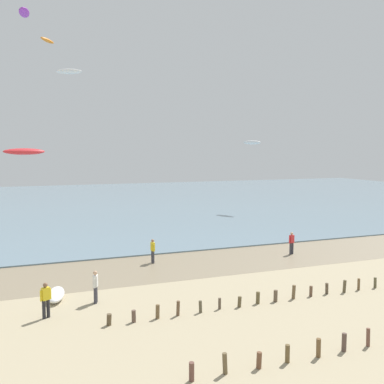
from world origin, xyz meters
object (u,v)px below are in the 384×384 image
(kite_aloft_7, at_px, (24,12))
(kite_aloft_0, at_px, (24,152))
(person_by_waterline, at_px, (46,299))
(person_mid_beach, at_px, (153,250))
(kite_aloft_1, at_px, (69,71))
(kite_aloft_3, at_px, (47,40))
(kite_aloft_6, at_px, (252,142))
(person_right_flank, at_px, (292,242))
(person_nearest_camera, at_px, (95,286))
(grounded_kite, at_px, (56,295))

(kite_aloft_7, bearing_deg, kite_aloft_0, -178.41)
(kite_aloft_0, bearing_deg, person_by_waterline, 88.02)
(person_by_waterline, bearing_deg, person_mid_beach, 47.06)
(kite_aloft_1, xyz_separation_m, kite_aloft_3, (-1.79, 4.08, 3.81))
(kite_aloft_1, bearing_deg, kite_aloft_6, -147.44)
(person_mid_beach, height_order, person_right_flank, same)
(person_right_flank, bearing_deg, person_nearest_camera, -160.47)
(kite_aloft_1, height_order, kite_aloft_3, kite_aloft_3)
(grounded_kite, xyz_separation_m, kite_aloft_1, (2.73, 21.74, 15.54))
(kite_aloft_0, bearing_deg, kite_aloft_1, -119.48)
(grounded_kite, bearing_deg, person_mid_beach, 136.05)
(person_mid_beach, bearing_deg, person_by_waterline, -132.94)
(person_right_flank, bearing_deg, kite_aloft_6, 69.24)
(kite_aloft_0, bearing_deg, kite_aloft_7, -99.59)
(person_right_flank, height_order, kite_aloft_1, kite_aloft_1)
(kite_aloft_6, bearing_deg, person_by_waterline, -69.65)
(person_nearest_camera, xyz_separation_m, kite_aloft_0, (-3.45, 13.38, 6.93))
(kite_aloft_6, bearing_deg, person_nearest_camera, -68.07)
(kite_aloft_0, height_order, kite_aloft_1, kite_aloft_1)
(person_nearest_camera, height_order, person_by_waterline, same)
(kite_aloft_3, bearing_deg, person_nearest_camera, -146.22)
(person_nearest_camera, relative_size, person_right_flank, 1.00)
(person_mid_beach, bearing_deg, kite_aloft_0, 141.25)
(person_nearest_camera, bearing_deg, person_by_waterline, -153.72)
(person_mid_beach, distance_m, person_by_waterline, 10.82)
(person_right_flank, height_order, kite_aloft_0, kite_aloft_0)
(person_right_flank, relative_size, kite_aloft_7, 0.65)
(person_by_waterline, bearing_deg, grounded_kite, 77.65)
(person_right_flank, bearing_deg, person_mid_beach, 173.74)
(person_nearest_camera, bearing_deg, kite_aloft_6, 49.13)
(person_right_flank, height_order, kite_aloft_6, kite_aloft_6)
(grounded_kite, height_order, kite_aloft_1, kite_aloft_1)
(person_mid_beach, xyz_separation_m, kite_aloft_7, (-8.01, 11.65, 18.74))
(kite_aloft_6, bearing_deg, person_right_flank, -47.97)
(person_mid_beach, distance_m, grounded_kite, 8.68)
(person_by_waterline, bearing_deg, kite_aloft_0, 93.79)
(person_mid_beach, height_order, person_by_waterline, same)
(person_nearest_camera, bearing_deg, kite_aloft_7, 99.66)
(person_by_waterline, height_order, kite_aloft_0, kite_aloft_0)
(kite_aloft_1, bearing_deg, kite_aloft_7, 71.65)
(kite_aloft_3, bearing_deg, person_right_flank, -110.91)
(person_mid_beach, distance_m, person_right_flank, 10.74)
(person_nearest_camera, height_order, kite_aloft_3, kite_aloft_3)
(person_mid_beach, relative_size, grounded_kite, 0.71)
(person_mid_beach, bearing_deg, grounded_kite, -141.84)
(person_by_waterline, relative_size, person_right_flank, 1.00)
(grounded_kite, height_order, kite_aloft_6, kite_aloft_6)
(person_by_waterline, height_order, kite_aloft_7, kite_aloft_7)
(person_by_waterline, bearing_deg, kite_aloft_1, 82.29)
(kite_aloft_1, relative_size, kite_aloft_6, 0.97)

